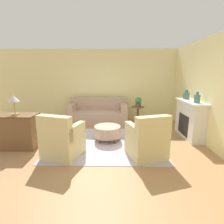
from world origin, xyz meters
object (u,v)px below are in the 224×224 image
(couch, at_px, (98,114))
(vase_mantel_near, at_px, (186,95))
(armchair_left, at_px, (62,140))
(side_table, at_px, (138,112))
(potted_plant_on_side_table, at_px, (138,101))
(dresser, at_px, (17,131))
(ottoman_table, at_px, (107,131))
(vase_mantel_far, at_px, (197,98))
(table_lamp, at_px, (14,100))
(armchair_right, at_px, (147,141))

(couch, relative_size, vase_mantel_near, 7.82)
(armchair_left, relative_size, side_table, 1.50)
(couch, relative_size, armchair_left, 2.19)
(side_table, xyz_separation_m, potted_plant_on_side_table, (0.00, -0.00, 0.41))
(dresser, relative_size, potted_plant_on_side_table, 2.85)
(ottoman_table, bearing_deg, vase_mantel_near, 16.38)
(couch, distance_m, dresser, 2.99)
(vase_mantel_near, xyz_separation_m, vase_mantel_far, (0.00, -0.72, 0.00))
(vase_mantel_near, height_order, table_lamp, vase_mantel_near)
(armchair_right, distance_m, dresser, 3.23)
(side_table, xyz_separation_m, vase_mantel_far, (1.34, -1.68, 0.77))
(armchair_left, relative_size, potted_plant_on_side_table, 2.84)
(couch, height_order, armchair_right, armchair_right)
(vase_mantel_near, bearing_deg, table_lamp, -165.50)
(dresser, height_order, potted_plant_on_side_table, potted_plant_on_side_table)
(couch, bearing_deg, armchair_left, -100.90)
(couch, height_order, table_lamp, table_lamp)
(armchair_left, bearing_deg, ottoman_table, 45.25)
(side_table, height_order, vase_mantel_far, vase_mantel_far)
(side_table, bearing_deg, armchair_right, -92.79)
(armchair_left, relative_size, vase_mantel_far, 3.42)
(vase_mantel_near, distance_m, vase_mantel_far, 0.72)
(vase_mantel_far, bearing_deg, potted_plant_on_side_table, 128.52)
(ottoman_table, xyz_separation_m, table_lamp, (-2.26, -0.50, 0.96))
(ottoman_table, xyz_separation_m, vase_mantel_far, (2.40, -0.01, 0.94))
(ottoman_table, xyz_separation_m, dresser, (-2.26, -0.50, 0.17))
(armchair_right, xyz_separation_m, side_table, (0.13, 2.66, 0.05))
(ottoman_table, xyz_separation_m, potted_plant_on_side_table, (1.06, 1.67, 0.58))
(table_lamp, bearing_deg, side_table, 33.11)
(armchair_right, bearing_deg, vase_mantel_far, 33.71)
(potted_plant_on_side_table, bearing_deg, armchair_left, -127.60)
(vase_mantel_far, xyz_separation_m, potted_plant_on_side_table, (-1.34, 1.68, -0.35))
(couch, xyz_separation_m, armchair_right, (1.37, -2.86, 0.05))
(potted_plant_on_side_table, bearing_deg, armchair_right, -92.79)
(side_table, distance_m, potted_plant_on_side_table, 0.41)
(armchair_right, bearing_deg, ottoman_table, 133.19)
(side_table, xyz_separation_m, table_lamp, (-3.32, -2.17, 0.79))
(couch, xyz_separation_m, ottoman_table, (0.44, -1.86, -0.07))
(armchair_left, relative_size, dresser, 1.00)
(side_table, height_order, table_lamp, table_lamp)
(vase_mantel_near, relative_size, vase_mantel_far, 0.96)
(armchair_left, relative_size, armchair_right, 1.00)
(vase_mantel_near, bearing_deg, side_table, 144.33)
(side_table, relative_size, vase_mantel_far, 2.28)
(vase_mantel_near, bearing_deg, couch, 157.82)
(couch, relative_size, side_table, 3.29)
(armchair_left, xyz_separation_m, armchair_right, (1.92, 0.00, 0.00))
(couch, height_order, armchair_left, armchair_left)
(couch, xyz_separation_m, table_lamp, (-1.82, -2.36, 0.89))
(ottoman_table, relative_size, vase_mantel_near, 2.63)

